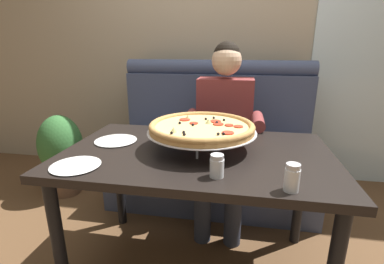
{
  "coord_description": "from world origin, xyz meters",
  "views": [
    {
      "loc": [
        0.21,
        -1.31,
        1.24
      ],
      "look_at": [
        -0.03,
        0.0,
        0.83
      ],
      "focal_mm": 26.07,
      "sensor_mm": 36.0,
      "label": 1
    }
  ],
  "objects_px": {
    "dining_table": "(197,166)",
    "potted_plant": "(62,151)",
    "diner_main": "(224,124)",
    "shaker_parmesan": "(292,180)",
    "shaker_pepper_flakes": "(217,167)",
    "plate_near_left": "(75,164)",
    "patio_chair": "(354,109)",
    "pizza": "(202,127)",
    "booth_bench": "(213,151)",
    "plate_near_right": "(116,139)"
  },
  "relations": [
    {
      "from": "dining_table",
      "to": "potted_plant",
      "type": "height_order",
      "value": "dining_table"
    },
    {
      "from": "diner_main",
      "to": "shaker_parmesan",
      "type": "relative_size",
      "value": 11.93
    },
    {
      "from": "shaker_pepper_flakes",
      "to": "shaker_parmesan",
      "type": "distance_m",
      "value": 0.29
    },
    {
      "from": "diner_main",
      "to": "shaker_parmesan",
      "type": "distance_m",
      "value": 1.01
    },
    {
      "from": "plate_near_left",
      "to": "patio_chair",
      "type": "distance_m",
      "value": 3.23
    },
    {
      "from": "patio_chair",
      "to": "potted_plant",
      "type": "distance_m",
      "value": 3.21
    },
    {
      "from": "pizza",
      "to": "shaker_pepper_flakes",
      "type": "relative_size",
      "value": 5.83
    },
    {
      "from": "diner_main",
      "to": "patio_chair",
      "type": "distance_m",
      "value": 2.17
    },
    {
      "from": "booth_bench",
      "to": "plate_near_right",
      "type": "height_order",
      "value": "booth_bench"
    },
    {
      "from": "shaker_pepper_flakes",
      "to": "shaker_parmesan",
      "type": "xyz_separation_m",
      "value": [
        0.28,
        -0.07,
        0.0
      ]
    },
    {
      "from": "booth_bench",
      "to": "pizza",
      "type": "bearing_deg",
      "value": -88.82
    },
    {
      "from": "dining_table",
      "to": "plate_near_left",
      "type": "distance_m",
      "value": 0.58
    },
    {
      "from": "patio_chair",
      "to": "pizza",
      "type": "bearing_deg",
      "value": -125.01
    },
    {
      "from": "shaker_parmesan",
      "to": "plate_near_right",
      "type": "height_order",
      "value": "shaker_parmesan"
    },
    {
      "from": "shaker_pepper_flakes",
      "to": "shaker_parmesan",
      "type": "relative_size",
      "value": 0.9
    },
    {
      "from": "patio_chair",
      "to": "shaker_pepper_flakes",
      "type": "bearing_deg",
      "value": -119.49
    },
    {
      "from": "plate_near_right",
      "to": "potted_plant",
      "type": "distance_m",
      "value": 1.06
    },
    {
      "from": "plate_near_right",
      "to": "dining_table",
      "type": "bearing_deg",
      "value": -8.32
    },
    {
      "from": "patio_chair",
      "to": "potted_plant",
      "type": "relative_size",
      "value": 1.23
    },
    {
      "from": "diner_main",
      "to": "shaker_parmesan",
      "type": "xyz_separation_m",
      "value": [
        0.31,
        -0.96,
        0.06
      ]
    },
    {
      "from": "diner_main",
      "to": "plate_near_right",
      "type": "distance_m",
      "value": 0.79
    },
    {
      "from": "booth_bench",
      "to": "dining_table",
      "type": "bearing_deg",
      "value": -90.0
    },
    {
      "from": "dining_table",
      "to": "plate_near_right",
      "type": "distance_m",
      "value": 0.49
    },
    {
      "from": "pizza",
      "to": "diner_main",
      "type": "bearing_deg",
      "value": 82.12
    },
    {
      "from": "shaker_pepper_flakes",
      "to": "dining_table",
      "type": "bearing_deg",
      "value": 114.61
    },
    {
      "from": "dining_table",
      "to": "diner_main",
      "type": "distance_m",
      "value": 0.63
    },
    {
      "from": "potted_plant",
      "to": "pizza",
      "type": "bearing_deg",
      "value": -25.74
    },
    {
      "from": "shaker_parmesan",
      "to": "patio_chair",
      "type": "height_order",
      "value": "patio_chair"
    },
    {
      "from": "plate_near_left",
      "to": "pizza",
      "type": "bearing_deg",
      "value": 32.69
    },
    {
      "from": "shaker_pepper_flakes",
      "to": "plate_near_right",
      "type": "xyz_separation_m",
      "value": [
        -0.6,
        0.35,
        -0.03
      ]
    },
    {
      "from": "booth_bench",
      "to": "plate_near_left",
      "type": "relative_size",
      "value": 7.33
    },
    {
      "from": "diner_main",
      "to": "pizza",
      "type": "bearing_deg",
      "value": -97.88
    },
    {
      "from": "plate_near_left",
      "to": "plate_near_right",
      "type": "distance_m",
      "value": 0.35
    },
    {
      "from": "dining_table",
      "to": "diner_main",
      "type": "bearing_deg",
      "value": 81.16
    },
    {
      "from": "shaker_pepper_flakes",
      "to": "plate_near_right",
      "type": "height_order",
      "value": "shaker_pepper_flakes"
    },
    {
      "from": "dining_table",
      "to": "diner_main",
      "type": "height_order",
      "value": "diner_main"
    },
    {
      "from": "booth_bench",
      "to": "potted_plant",
      "type": "bearing_deg",
      "value": -170.53
    },
    {
      "from": "shaker_pepper_flakes",
      "to": "patio_chair",
      "type": "relative_size",
      "value": 0.11
    },
    {
      "from": "patio_chair",
      "to": "potted_plant",
      "type": "height_order",
      "value": "patio_chair"
    },
    {
      "from": "potted_plant",
      "to": "plate_near_left",
      "type": "bearing_deg",
      "value": -51.03
    },
    {
      "from": "shaker_parmesan",
      "to": "potted_plant",
      "type": "height_order",
      "value": "shaker_parmesan"
    },
    {
      "from": "diner_main",
      "to": "plate_near_right",
      "type": "xyz_separation_m",
      "value": [
        -0.57,
        -0.55,
        0.03
      ]
    },
    {
      "from": "booth_bench",
      "to": "potted_plant",
      "type": "distance_m",
      "value": 1.29
    },
    {
      "from": "dining_table",
      "to": "diner_main",
      "type": "relative_size",
      "value": 1.06
    },
    {
      "from": "diner_main",
      "to": "shaker_pepper_flakes",
      "type": "xyz_separation_m",
      "value": [
        0.03,
        -0.89,
        0.06
      ]
    },
    {
      "from": "plate_near_left",
      "to": "potted_plant",
      "type": "bearing_deg",
      "value": 128.97
    },
    {
      "from": "dining_table",
      "to": "patio_chair",
      "type": "height_order",
      "value": "patio_chair"
    },
    {
      "from": "pizza",
      "to": "plate_near_left",
      "type": "distance_m",
      "value": 0.62
    },
    {
      "from": "diner_main",
      "to": "shaker_pepper_flakes",
      "type": "height_order",
      "value": "diner_main"
    },
    {
      "from": "shaker_parmesan",
      "to": "plate_near_right",
      "type": "bearing_deg",
      "value": 154.81
    }
  ]
}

